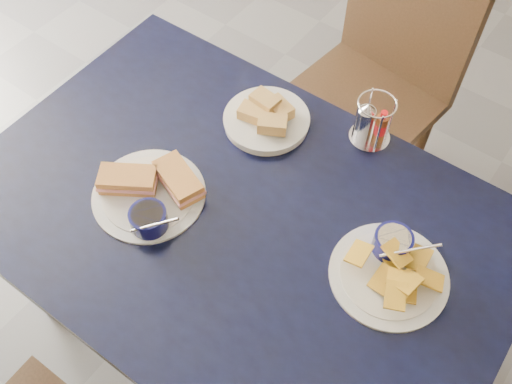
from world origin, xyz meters
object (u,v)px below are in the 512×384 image
Objects in this scene: plantain_plate at (391,264)px; bread_basket at (267,118)px; sandwich_plate at (151,192)px; dining_table at (237,225)px; condiment_caddy at (371,122)px; chair_far at (378,69)px.

bread_basket is (-0.49, 0.19, 0.00)m from plantain_plate.
dining_table is at bearing 24.25° from sandwich_plate.
condiment_caddy reaches higher than bread_basket.
chair_far is at bearing 82.86° from bread_basket.
plantain_plate is (0.37, 0.09, 0.08)m from dining_table.
condiment_caddy is at bearing 71.53° from dining_table.
dining_table is 9.95× the size of condiment_caddy.
plantain_plate is at bearing -60.94° from chair_far.
bread_basket reaches higher than dining_table.
chair_far is at bearing 112.01° from condiment_caddy.
condiment_caddy is (-0.24, 0.31, 0.04)m from plantain_plate.
dining_table is 5.86× the size of bread_basket.
plantain_plate is 0.40m from condiment_caddy.
condiment_caddy is at bearing 26.89° from bread_basket.
dining_table is 0.85m from chair_far.
bread_basket is (0.09, 0.37, -0.00)m from sandwich_plate.
dining_table is 4.42× the size of sandwich_plate.
chair_far is 0.96m from sandwich_plate.
dining_table is 0.23m from sandwich_plate.
dining_table is 4.97× the size of plantain_plate.
sandwich_plate and plantain_plate have the same top height.
plantain_plate is (0.42, -0.75, 0.20)m from chair_far.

